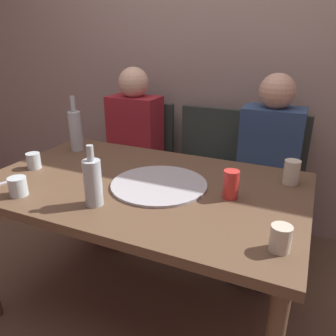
{
  "coord_description": "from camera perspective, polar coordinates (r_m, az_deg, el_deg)",
  "views": [
    {
      "loc": [
        0.69,
        -1.23,
        1.36
      ],
      "look_at": [
        0.09,
        0.1,
        0.78
      ],
      "focal_mm": 35.4,
      "sensor_mm": 36.0,
      "label": 1
    }
  ],
  "objects": [
    {
      "name": "tumbler_far",
      "position": [
        1.83,
        -22.14,
        1.17
      ],
      "size": [
        0.07,
        0.07,
        0.08
      ],
      "primitive_type": "cylinder",
      "color": "silver",
      "rests_on": "dining_table"
    },
    {
      "name": "chair_left",
      "position": [
        2.54,
        -4.81,
        2.19
      ],
      "size": [
        0.44,
        0.44,
        0.9
      ],
      "rotation": [
        0.0,
        0.0,
        3.14
      ],
      "color": "#2D3833",
      "rests_on": "ground_plane"
    },
    {
      "name": "wine_glass",
      "position": [
        1.12,
        18.81,
        -11.38
      ],
      "size": [
        0.07,
        0.07,
        0.09
      ],
      "primitive_type": "cylinder",
      "color": "beige",
      "rests_on": "dining_table"
    },
    {
      "name": "guest_in_beanie",
      "position": [
        2.08,
        16.61,
        0.52
      ],
      "size": [
        0.36,
        0.56,
        1.17
      ],
      "rotation": [
        0.0,
        0.0,
        3.14
      ],
      "color": "navy",
      "rests_on": "ground_plane"
    },
    {
      "name": "soda_can",
      "position": [
        1.4,
        10.78,
        -2.79
      ],
      "size": [
        0.07,
        0.07,
        0.12
      ],
      "primitive_type": "cylinder",
      "color": "red",
      "rests_on": "dining_table"
    },
    {
      "name": "dining_table",
      "position": [
        1.58,
        -4.42,
        -5.0
      ],
      "size": [
        1.48,
        0.9,
        0.73
      ],
      "color": "brown",
      "rests_on": "ground_plane"
    },
    {
      "name": "wine_bottle",
      "position": [
        1.34,
        -12.83,
        -2.31
      ],
      "size": [
        0.07,
        0.07,
        0.25
      ],
      "color": "#B2BCC1",
      "rests_on": "dining_table"
    },
    {
      "name": "chair_middle",
      "position": [
        2.34,
        6.41,
        0.42
      ],
      "size": [
        0.44,
        0.44,
        0.9
      ],
      "rotation": [
        0.0,
        0.0,
        3.14
      ],
      "color": "#2D3833",
      "rests_on": "ground_plane"
    },
    {
      "name": "beer_bottle",
      "position": [
        2.02,
        -15.63,
        6.34
      ],
      "size": [
        0.07,
        0.07,
        0.32
      ],
      "color": "#B2BCC1",
      "rests_on": "dining_table"
    },
    {
      "name": "short_glass",
      "position": [
        1.55,
        -24.43,
        -2.91
      ],
      "size": [
        0.08,
        0.08,
        0.08
      ],
      "primitive_type": "cylinder",
      "color": "silver",
      "rests_on": "dining_table"
    },
    {
      "name": "guest_in_sweater",
      "position": [
        2.37,
        -6.67,
        3.97
      ],
      "size": [
        0.36,
        0.56,
        1.17
      ],
      "rotation": [
        0.0,
        0.0,
        3.14
      ],
      "color": "maroon",
      "rests_on": "ground_plane"
    },
    {
      "name": "chair_right",
      "position": [
        2.26,
        16.84,
        -1.23
      ],
      "size": [
        0.44,
        0.44,
        0.9
      ],
      "rotation": [
        0.0,
        0.0,
        3.14
      ],
      "color": "#2D3833",
      "rests_on": "ground_plane"
    },
    {
      "name": "pizza_tray",
      "position": [
        1.51,
        -1.56,
        -2.84
      ],
      "size": [
        0.44,
        0.44,
        0.01
      ],
      "primitive_type": "cylinder",
      "color": "#ADADB2",
      "rests_on": "dining_table"
    },
    {
      "name": "ground_plane",
      "position": [
        1.96,
        -3.83,
        -22.21
      ],
      "size": [
        8.0,
        8.0,
        0.0
      ],
      "primitive_type": "plane",
      "color": "brown"
    },
    {
      "name": "back_wall",
      "position": [
        2.48,
        8.62,
        20.13
      ],
      "size": [
        6.0,
        0.1,
        2.6
      ],
      "primitive_type": "cube",
      "color": "gray",
      "rests_on": "ground_plane"
    },
    {
      "name": "tumbler_near",
      "position": [
        1.61,
        20.5,
        -0.67
      ],
      "size": [
        0.07,
        0.07,
        0.11
      ],
      "primitive_type": "cylinder",
      "color": "beige",
      "rests_on": "dining_table"
    }
  ]
}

